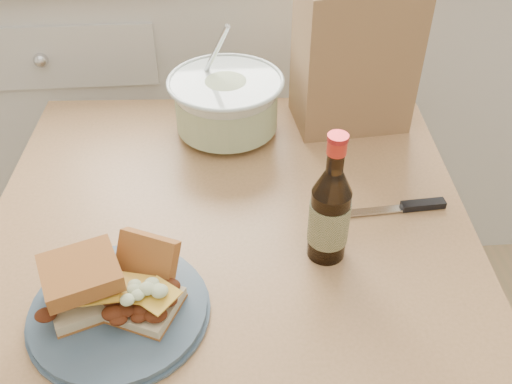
{
  "coord_description": "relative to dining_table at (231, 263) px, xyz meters",
  "views": [
    {
      "loc": [
        -0.08,
        0.09,
        1.38
      ],
      "look_at": [
        -0.03,
        0.81,
        0.78
      ],
      "focal_mm": 40.0,
      "sensor_mm": 36.0,
      "label": 1
    }
  ],
  "objects": [
    {
      "name": "cabinet_run",
      "position": [
        0.07,
        0.88,
        -0.13
      ],
      "size": [
        2.5,
        0.64,
        0.94
      ],
      "color": "silver",
      "rests_on": "ground"
    },
    {
      "name": "dining_table",
      "position": [
        0.0,
        0.0,
        0.0
      ],
      "size": [
        0.89,
        0.89,
        0.7
      ],
      "rotation": [
        0.0,
        0.0,
        -0.06
      ],
      "color": "tan",
      "rests_on": "ground"
    },
    {
      "name": "plate",
      "position": [
        -0.17,
        -0.19,
        0.11
      ],
      "size": [
        0.26,
        0.26,
        0.02
      ],
      "primitive_type": "cylinder",
      "color": "#41566A",
      "rests_on": "dining_table"
    },
    {
      "name": "sandwich_left",
      "position": [
        -0.22,
        -0.17,
        0.16
      ],
      "size": [
        0.13,
        0.13,
        0.08
      ],
      "rotation": [
        0.0,
        0.0,
        0.36
      ],
      "color": "#CCB38F",
      "rests_on": "plate"
    },
    {
      "name": "sandwich_right",
      "position": [
        -0.13,
        -0.17,
        0.15
      ],
      "size": [
        0.12,
        0.17,
        0.08
      ],
      "rotation": [
        0.0,
        0.0,
        -0.44
      ],
      "color": "#CCB38F",
      "rests_on": "plate"
    },
    {
      "name": "coleslaw_bowl",
      "position": [
        0.01,
        0.29,
        0.16
      ],
      "size": [
        0.24,
        0.24,
        0.24
      ],
      "color": "silver",
      "rests_on": "dining_table"
    },
    {
      "name": "beer_bottle",
      "position": [
        0.15,
        -0.09,
        0.19
      ],
      "size": [
        0.06,
        0.06,
        0.23
      ],
      "rotation": [
        0.0,
        0.0,
        -0.22
      ],
      "color": "black",
      "rests_on": "dining_table"
    },
    {
      "name": "knife",
      "position": [
        0.32,
        0.01,
        0.11
      ],
      "size": [
        0.2,
        0.03,
        0.01
      ],
      "rotation": [
        0.0,
        0.0,
        0.06
      ],
      "color": "silver",
      "rests_on": "dining_table"
    },
    {
      "name": "paper_bag",
      "position": [
        0.27,
        0.31,
        0.25
      ],
      "size": [
        0.24,
        0.17,
        0.3
      ],
      "primitive_type": "cube",
      "rotation": [
        0.0,
        0.0,
        0.09
      ],
      "color": "#977249",
      "rests_on": "dining_table"
    }
  ]
}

